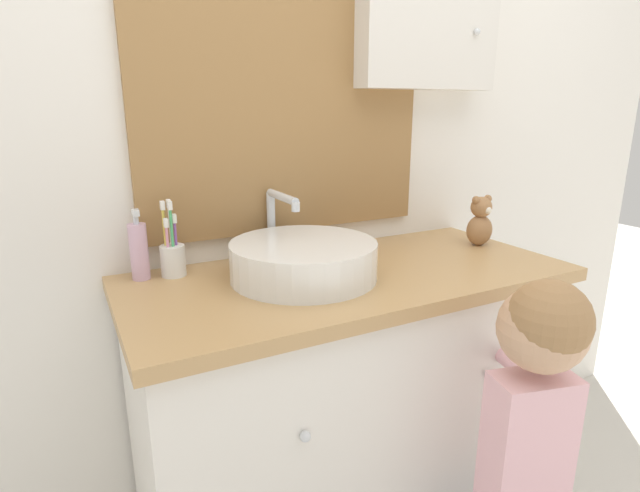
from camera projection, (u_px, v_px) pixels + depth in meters
wall_back at (308, 109)px, 1.47m from camera, size 3.20×0.18×2.50m
vanity_counter at (349, 415)px, 1.43m from camera, size 1.18×0.54×0.87m
sink_basin at (303, 258)px, 1.27m from camera, size 0.37×0.43×0.20m
toothbrush_holder at (173, 256)px, 1.28m from camera, size 0.06×0.06×0.20m
soap_dispenser at (139, 251)px, 1.25m from camera, size 0.04×0.04×0.18m
child_figure at (530, 423)px, 1.09m from camera, size 0.27×0.43×0.96m
teddy_bear at (480, 222)px, 1.56m from camera, size 0.09×0.07×0.16m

